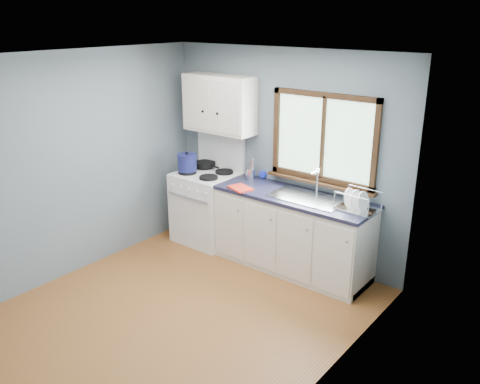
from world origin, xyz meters
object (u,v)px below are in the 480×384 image
Objects in this scene: stockpot at (187,162)px; utensil_crock at (250,174)px; base_cabinets at (292,236)px; thermos at (252,168)px; skillet at (205,164)px; sink at (307,203)px; dish_rack at (357,205)px; gas_range at (207,205)px.

utensil_crock reaches higher than stockpot.
thermos reaches higher than base_cabinets.
thermos is at bearing 9.38° from skillet.
sink is (0.18, -0.00, 0.45)m from base_cabinets.
stockpot is (-1.68, -0.16, 0.21)m from sink.
sink is at bearing -0.13° from base_cabinets.
thermos is at bearing 177.40° from dish_rack.
skillet is 0.73m from utensil_crock.
stockpot is at bearing -174.53° from sink.
gas_range is 4.89× the size of stockpot.
thermos is (0.75, 0.02, 0.08)m from skillet.
stockpot is 0.83m from utensil_crock.
utensil_crock is at bearing 8.66° from skillet.
dish_rack is at bearing -5.23° from utensil_crock.
sink is 2.39× the size of utensil_crock.
utensil_crock reaches higher than thermos.
utensil_crock is 1.50m from dish_rack.
sink is 0.93m from utensil_crock.
stockpot is at bearing -173.86° from base_cabinets.
base_cabinets is 1.65m from stockpot.
thermos is (-0.89, 0.16, 0.20)m from sink.
skillet is (-1.64, 0.14, 0.13)m from sink.
gas_range is 0.78m from utensil_crock.
skillet is 1.18× the size of utensil_crock.
utensil_crock is (0.77, 0.31, -0.08)m from stockpot.
stockpot is at bearing -143.68° from gas_range.
sink is 2.96× the size of thermos.
sink is 2.02× the size of skillet.
utensil_crock is (-0.73, 0.15, 0.58)m from base_cabinets.
skillet is at bearing 83.46° from stockpot.
gas_range is 3.27× the size of skillet.
sink reaches higher than skillet.
base_cabinets is (1.31, 0.02, -0.08)m from gas_range.
dish_rack is at bearing 0.94° from gas_range.
dish_rack is (2.07, 0.03, 0.48)m from gas_range.
thermos reaches higher than dish_rack.
utensil_crock is at bearing 177.86° from dish_rack.
sink is at bearing 0.71° from gas_range.
base_cabinets is at bearing 6.14° from stockpot.
stockpot reaches higher than thermos.
sink reaches higher than dish_rack.
utensil_crock is 1.24× the size of thermos.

